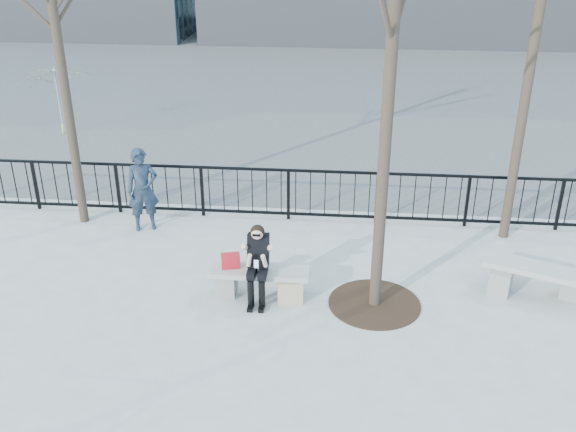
# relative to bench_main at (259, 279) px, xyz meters

# --- Properties ---
(ground) EXTENTS (120.00, 120.00, 0.00)m
(ground) POSITION_rel_bench_main_xyz_m (0.00, 0.00, -0.30)
(ground) COLOR gray
(ground) RESTS_ON ground
(street_surface) EXTENTS (60.00, 23.00, 0.01)m
(street_surface) POSITION_rel_bench_main_xyz_m (0.00, 15.00, -0.30)
(street_surface) COLOR #474747
(street_surface) RESTS_ON ground
(railing) EXTENTS (14.00, 0.06, 1.10)m
(railing) POSITION_rel_bench_main_xyz_m (0.00, 3.00, 0.25)
(railing) COLOR black
(railing) RESTS_ON ground
(tree_grate) EXTENTS (1.50, 1.50, 0.02)m
(tree_grate) POSITION_rel_bench_main_xyz_m (1.90, -0.10, -0.29)
(tree_grate) COLOR black
(tree_grate) RESTS_ON ground
(bench_main) EXTENTS (1.65, 0.46, 0.49)m
(bench_main) POSITION_rel_bench_main_xyz_m (0.00, 0.00, 0.00)
(bench_main) COLOR slate
(bench_main) RESTS_ON ground
(bench_second) EXTENTS (1.74, 0.48, 0.52)m
(bench_second) POSITION_rel_bench_main_xyz_m (4.57, 0.47, 0.02)
(bench_second) COLOR slate
(bench_second) RESTS_ON ground
(seated_woman) EXTENTS (0.50, 0.64, 1.34)m
(seated_woman) POSITION_rel_bench_main_xyz_m (0.00, -0.16, 0.37)
(seated_woman) COLOR black
(seated_woman) RESTS_ON ground
(handbag) EXTENTS (0.33, 0.21, 0.25)m
(handbag) POSITION_rel_bench_main_xyz_m (-0.47, 0.02, 0.31)
(handbag) COLOR red
(handbag) RESTS_ON bench_main
(shopping_bag) EXTENTS (0.43, 0.22, 0.39)m
(shopping_bag) POSITION_rel_bench_main_xyz_m (0.53, -0.19, -0.11)
(shopping_bag) COLOR beige
(shopping_bag) RESTS_ON ground
(standing_man) EXTENTS (0.72, 0.61, 1.69)m
(standing_man) POSITION_rel_bench_main_xyz_m (-2.62, 2.28, 0.54)
(standing_man) COLOR black
(standing_man) RESTS_ON ground
(vendor_umbrella) EXTENTS (2.37, 2.41, 1.97)m
(vendor_umbrella) POSITION_rel_bench_main_xyz_m (-6.80, 7.96, 0.69)
(vendor_umbrella) COLOR yellow
(vendor_umbrella) RESTS_ON ground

